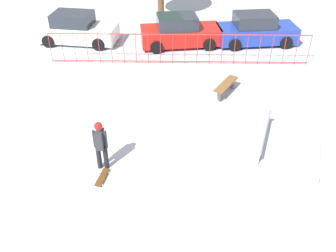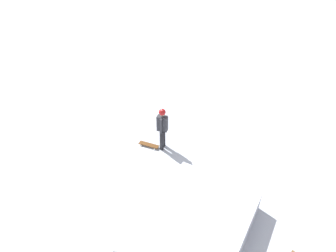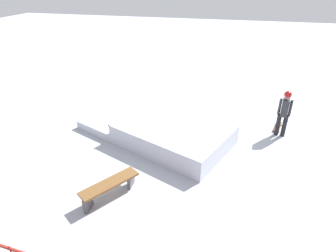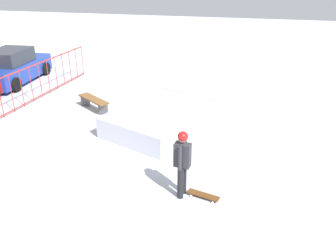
% 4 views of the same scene
% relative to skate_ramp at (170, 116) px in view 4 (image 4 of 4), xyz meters
% --- Properties ---
extents(ground_plane, '(60.00, 60.00, 0.00)m').
position_rel_skate_ramp_xyz_m(ground_plane, '(-1.16, 0.11, -0.32)').
color(ground_plane, '#B2B7C1').
extents(skate_ramp, '(5.98, 4.43, 0.74)m').
position_rel_skate_ramp_xyz_m(skate_ramp, '(0.00, 0.00, 0.00)').
color(skate_ramp, silver).
rests_on(skate_ramp, ground).
extents(skater, '(0.44, 0.41, 1.73)m').
position_rel_skate_ramp_xyz_m(skater, '(-4.06, -1.26, 0.69)').
color(skater, black).
rests_on(skater, ground).
extents(skateboard, '(0.41, 0.82, 0.09)m').
position_rel_skate_ramp_xyz_m(skateboard, '(-4.05, -1.79, -0.24)').
color(skateboard, '#593314').
rests_on(skateboard, ground).
extents(park_bench, '(1.23, 1.55, 0.48)m').
position_rel_skate_ramp_xyz_m(park_bench, '(0.59, 3.17, 0.04)').
color(park_bench, brown).
rests_on(park_bench, ground).
extents(parked_car_blue, '(4.19, 2.11, 1.60)m').
position_rel_skate_ramp_xyz_m(parked_car_blue, '(3.05, 8.39, 0.41)').
color(parked_car_blue, '#1E3899').
rests_on(parked_car_blue, ground).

